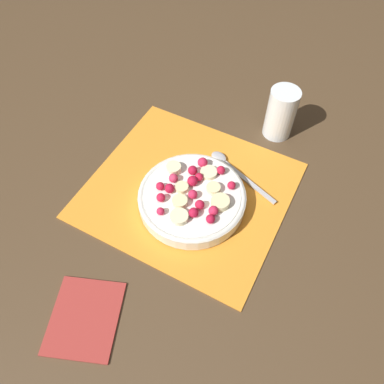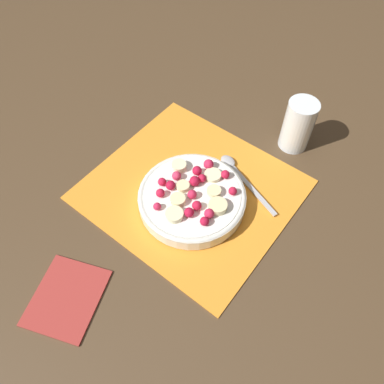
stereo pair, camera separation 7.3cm
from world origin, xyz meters
TOP-DOWN VIEW (x-y plane):
  - ground_plane at (0.00, 0.00)m, footprint 3.00×3.00m
  - placemat at (0.00, 0.00)m, footprint 0.40×0.37m
  - fruit_bowl at (-0.02, 0.03)m, footprint 0.21×0.21m
  - spoon at (-0.05, -0.09)m, footprint 0.18×0.08m
  - drinking_glass at (-0.10, -0.24)m, footprint 0.07×0.07m
  - napkin at (0.03, 0.31)m, footprint 0.15×0.17m

SIDE VIEW (x-z plane):
  - ground_plane at x=0.00m, z-range 0.00..0.00m
  - placemat at x=0.00m, z-range 0.00..0.01m
  - napkin at x=0.03m, z-range 0.00..0.01m
  - spoon at x=-0.05m, z-range 0.01..0.01m
  - fruit_bowl at x=-0.02m, z-range 0.00..0.05m
  - drinking_glass at x=-0.10m, z-range 0.00..0.12m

